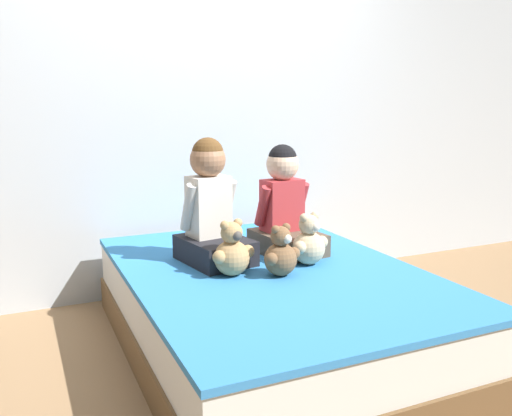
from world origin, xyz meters
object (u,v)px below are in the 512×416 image
child_on_left (211,210)px  teddy_bear_held_by_right_child (309,243)px  teddy_bear_between_children (281,254)px  child_on_right (284,208)px  bed (270,310)px  teddy_bear_held_by_left_child (232,252)px

child_on_left → teddy_bear_held_by_right_child: child_on_left is taller
teddy_bear_between_children → child_on_right: bearing=42.6°
teddy_bear_held_by_right_child → teddy_bear_between_children: 0.24m
bed → child_on_left: size_ratio=3.02×
teddy_bear_held_by_left_child → teddy_bear_held_by_right_child: size_ratio=1.01×
child_on_left → child_on_right: 0.43m
child_on_right → teddy_bear_held_by_left_child: bearing=-154.4°
bed → teddy_bear_held_by_right_child: size_ratio=7.18×
bed → child_on_left: (-0.22, 0.26, 0.49)m
bed → teddy_bear_held_by_right_child: bearing=-2.6°
child_on_left → teddy_bear_held_by_left_child: size_ratio=2.35×
bed → teddy_bear_between_children: size_ratio=7.72×
bed → teddy_bear_held_by_left_child: (-0.21, -0.01, 0.34)m
bed → teddy_bear_held_by_left_child: 0.40m
teddy_bear_held_by_right_child → teddy_bear_between_children: size_ratio=1.07×
child_on_left → teddy_bear_between_children: size_ratio=2.55×
bed → teddy_bear_held_by_right_child: 0.40m
teddy_bear_held_by_left_child → teddy_bear_between_children: (0.21, -0.10, -0.01)m
child_on_left → teddy_bear_held_by_right_child: (0.43, -0.27, -0.16)m
child_on_right → teddy_bear_held_by_left_child: size_ratio=2.17×
teddy_bear_held_by_right_child → teddy_bear_held_by_left_child: bearing=163.0°
child_on_left → bed: bearing=-60.5°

